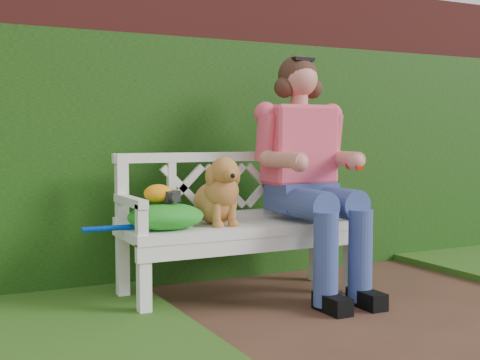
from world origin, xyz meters
name	(u,v)px	position (x,y,z in m)	size (l,w,h in m)	color
ground	(428,331)	(0.00, 0.00, 0.00)	(60.00, 60.00, 0.00)	#3F271C
brick_wall	(259,126)	(0.00, 1.90, 1.10)	(10.00, 0.30, 2.20)	maroon
ivy_hedge	(273,159)	(0.00, 1.68, 0.85)	(10.00, 0.18, 1.70)	#245813
garden_bench	(240,260)	(-0.59, 1.06, 0.24)	(1.58, 0.60, 0.48)	white
seated_woman	(303,170)	(-0.13, 1.04, 0.80)	(0.68, 0.91, 1.61)	#F1475B
dog	(217,190)	(-0.74, 1.05, 0.69)	(0.28, 0.38, 0.43)	olive
tennis_racket	(158,225)	(-1.12, 1.08, 0.50)	(0.69, 0.29, 0.03)	silver
green_bag	(166,216)	(-1.10, 1.01, 0.56)	(0.46, 0.35, 0.16)	#308C3C
camera_item	(170,196)	(-1.07, 1.02, 0.67)	(0.10, 0.08, 0.07)	black
baseball_glove	(158,193)	(-1.13, 1.04, 0.69)	(0.17, 0.13, 0.11)	orange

